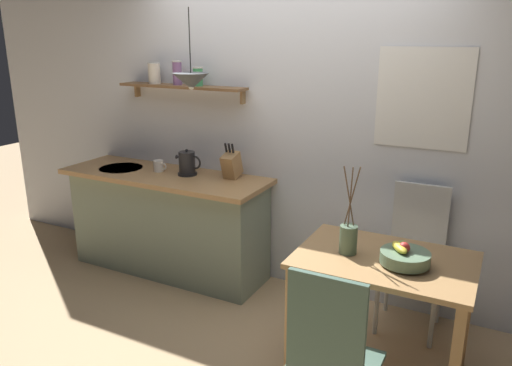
{
  "coord_description": "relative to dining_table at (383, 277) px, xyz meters",
  "views": [
    {
      "loc": [
        1.55,
        -2.94,
        2.02
      ],
      "look_at": [
        -0.1,
        0.25,
        0.95
      ],
      "focal_mm": 34.88,
      "sensor_mm": 36.0,
      "label": 1
    }
  ],
  "objects": [
    {
      "name": "kitchen_counter",
      "position": [
        -2.0,
        0.55,
        -0.19
      ],
      "size": [
        1.83,
        0.63,
        0.9
      ],
      "color": "gray",
      "rests_on": "ground_plane"
    },
    {
      "name": "wall_shelf",
      "position": [
        -1.97,
        0.72,
        1.01
      ],
      "size": [
        1.18,
        0.2,
        0.33
      ],
      "color": "brown"
    },
    {
      "name": "knife_block",
      "position": [
        -1.42,
        0.66,
        0.37
      ],
      "size": [
        0.11,
        0.19,
        0.3
      ],
      "color": "tan",
      "rests_on": "kitchen_counter"
    },
    {
      "name": "twig_vase",
      "position": [
        -0.22,
        -0.03,
        0.22
      ],
      "size": [
        0.11,
        0.11,
        0.54
      ],
      "color": "#567056",
      "rests_on": "dining_table"
    },
    {
      "name": "dining_chair_far",
      "position": [
        0.07,
        0.65,
        -0.08
      ],
      "size": [
        0.44,
        0.41,
        1.03
      ],
      "color": "silver",
      "rests_on": "ground_plane"
    },
    {
      "name": "ground_plane",
      "position": [
        -1.0,
        0.23,
        -0.64
      ],
      "size": [
        14.0,
        14.0,
        0.0
      ],
      "primitive_type": "plane",
      "color": "tan"
    },
    {
      "name": "dining_chair_near",
      "position": [
        -0.07,
        -0.74,
        -0.09
      ],
      "size": [
        0.42,
        0.38,
        1.01
      ],
      "color": "#4C6B5B",
      "rests_on": "ground_plane"
    },
    {
      "name": "pendant_lamp",
      "position": [
        -1.59,
        0.39,
        1.05
      ],
      "size": [
        0.27,
        0.27,
        0.58
      ],
      "color": "black"
    },
    {
      "name": "fruit_bowl",
      "position": [
        0.12,
        -0.04,
        0.18
      ],
      "size": [
        0.28,
        0.28,
        0.14
      ],
      "color": "slate",
      "rests_on": "dining_table"
    },
    {
      "name": "back_wall",
      "position": [
        -0.79,
        0.88,
        0.71
      ],
      "size": [
        6.8,
        0.11,
        2.7
      ],
      "color": "silver",
      "rests_on": "ground_plane"
    },
    {
      "name": "coffee_mug_by_sink",
      "position": [
        -2.08,
        0.56,
        0.3
      ],
      "size": [
        0.13,
        0.08,
        0.1
      ],
      "color": "white",
      "rests_on": "kitchen_counter"
    },
    {
      "name": "dining_table",
      "position": [
        0.0,
        0.0,
        0.0
      ],
      "size": [
        1.02,
        0.71,
        0.77
      ],
      "color": "tan",
      "rests_on": "ground_plane"
    },
    {
      "name": "electric_kettle",
      "position": [
        -1.8,
        0.59,
        0.35
      ],
      "size": [
        0.24,
        0.16,
        0.22
      ],
      "color": "black",
      "rests_on": "kitchen_counter"
    }
  ]
}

